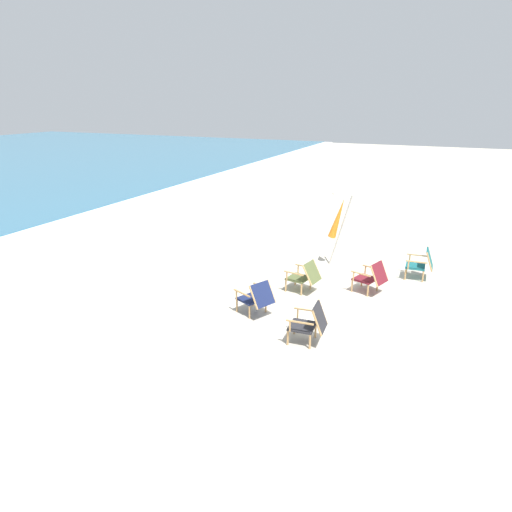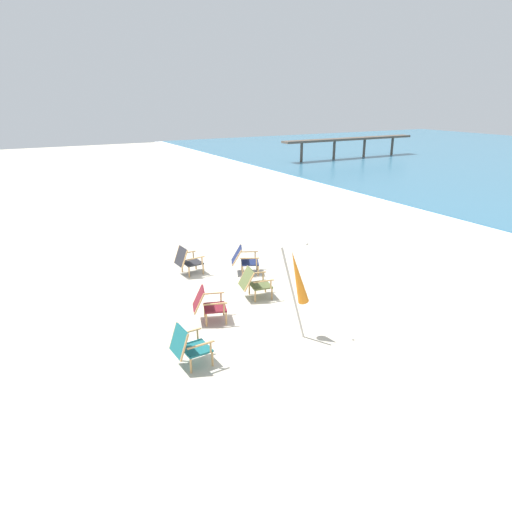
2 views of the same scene
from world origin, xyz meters
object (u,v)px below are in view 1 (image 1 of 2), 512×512
at_px(beach_chair_front_left, 422,263).
at_px(beach_chair_mid_center, 256,297).
at_px(umbrella_furled_orange, 338,219).
at_px(beach_chair_far_center, 305,275).
at_px(beach_chair_back_left, 310,322).
at_px(beach_chair_back_right, 372,276).

bearing_deg(beach_chair_front_left, beach_chair_mid_center, 140.20).
xyz_separation_m(beach_chair_front_left, umbrella_furled_orange, (0.11, 2.29, 0.92)).
height_order(beach_chair_mid_center, umbrella_furled_orange, umbrella_furled_orange).
bearing_deg(umbrella_furled_orange, beach_chair_mid_center, 168.54).
xyz_separation_m(beach_chair_far_center, umbrella_furled_orange, (2.17, -0.21, 0.92)).
distance_m(beach_chair_front_left, beach_chair_back_left, 4.65).
height_order(beach_chair_back_left, umbrella_furled_orange, umbrella_furled_orange).
bearing_deg(beach_chair_back_right, beach_chair_far_center, 111.56).
bearing_deg(umbrella_furled_orange, beach_chair_far_center, 174.50).
height_order(beach_chair_back_right, beach_chair_back_left, beach_chair_back_left).
distance_m(beach_chair_front_left, umbrella_furled_orange, 2.47).
distance_m(beach_chair_back_right, beach_chair_far_center, 1.60).
bearing_deg(beach_chair_far_center, beach_chair_mid_center, 160.92).
bearing_deg(umbrella_furled_orange, beach_chair_back_left, -171.63).
height_order(beach_chair_back_right, beach_chair_mid_center, beach_chair_back_right).
height_order(beach_chair_far_center, umbrella_furled_orange, umbrella_furled_orange).
bearing_deg(umbrella_furled_orange, beach_chair_back_right, -141.04).
height_order(beach_chair_front_left, umbrella_furled_orange, umbrella_furled_orange).
distance_m(beach_chair_mid_center, umbrella_furled_orange, 3.97).
distance_m(beach_chair_front_left, beach_chair_mid_center, 4.78).
xyz_separation_m(beach_chair_front_left, beach_chair_back_left, (-4.35, 1.64, -0.00)).
bearing_deg(beach_chair_front_left, beach_chair_back_left, 159.41).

